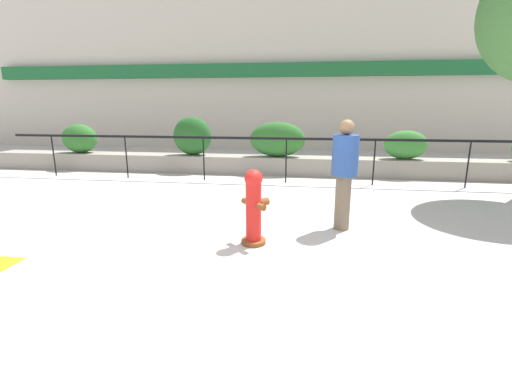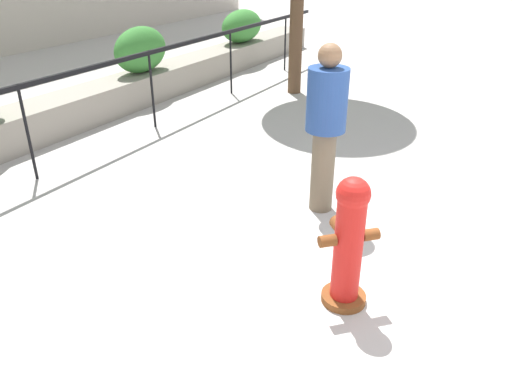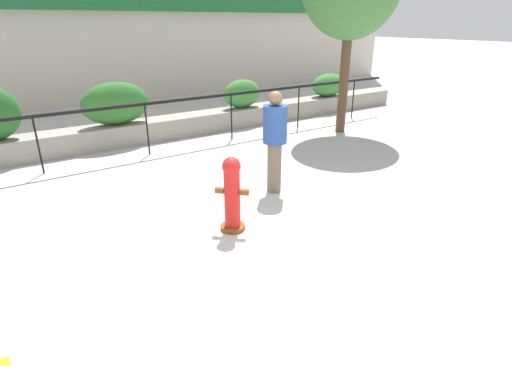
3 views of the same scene
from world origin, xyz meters
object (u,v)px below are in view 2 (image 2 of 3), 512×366
hedge_bush_4 (242,26)px  pedestrian (326,120)px  hedge_bush_3 (141,50)px  fire_hydrant (348,241)px

hedge_bush_4 → pedestrian: 6.91m
hedge_bush_3 → fire_hydrant: (-3.41, -5.10, -0.33)m
fire_hydrant → hedge_bush_3: bearing=56.3°
hedge_bush_4 → fire_hydrant: (-6.70, -5.10, -0.30)m
hedge_bush_3 → pedestrian: pedestrian is taller
hedge_bush_4 → pedestrian: pedestrian is taller
hedge_bush_3 → fire_hydrant: 6.15m
hedge_bush_4 → fire_hydrant: hedge_bush_4 is taller
hedge_bush_3 → fire_hydrant: size_ratio=1.05×
hedge_bush_3 → pedestrian: bearing=-115.9°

